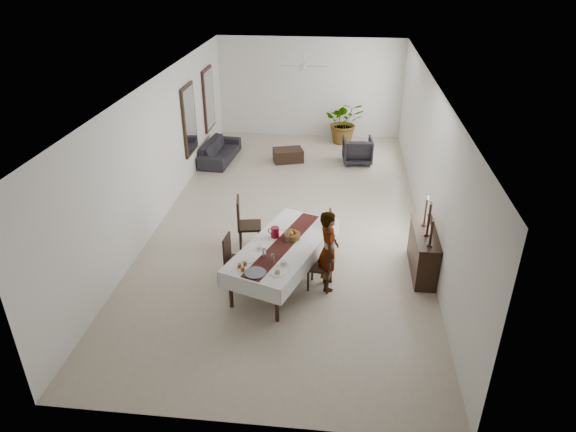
{
  "coord_description": "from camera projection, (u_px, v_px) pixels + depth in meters",
  "views": [
    {
      "loc": [
        1.08,
        -10.72,
        5.72
      ],
      "look_at": [
        0.14,
        -1.94,
        1.05
      ],
      "focal_mm": 32.0,
      "sensor_mm": 36.0,
      "label": 1
    }
  ],
  "objects": [
    {
      "name": "mirror_glass_near",
      "position": [
        191.0,
        120.0,
        13.66
      ],
      "size": [
        0.01,
        0.9,
        1.7
      ],
      "primitive_type": "cube",
      "color": "white",
      "rests_on": "mirror_frame_near"
    },
    {
      "name": "dining_table_top",
      "position": [
        284.0,
        245.0,
        9.58
      ],
      "size": [
        1.81,
        2.69,
        0.05
      ],
      "primitive_type": "cube",
      "rotation": [
        0.0,
        0.0,
        -0.34
      ],
      "color": "black",
      "rests_on": "table_leg_fl"
    },
    {
      "name": "bread_near_right",
      "position": [
        277.0,
        272.0,
        8.68
      ],
      "size": [
        0.09,
        0.09,
        0.09
      ],
      "primitive_type": "sphere",
      "color": "tan",
      "rests_on": "plate_near_right"
    },
    {
      "name": "saucer_right",
      "position": [
        284.0,
        264.0,
        8.95
      ],
      "size": [
        0.16,
        0.16,
        0.01
      ],
      "primitive_type": "cylinder",
      "color": "white",
      "rests_on": "tablecloth_top"
    },
    {
      "name": "fan_hub",
      "position": [
        303.0,
        66.0,
        13.48
      ],
      "size": [
        0.16,
        0.16,
        0.08
      ],
      "primitive_type": "cylinder",
      "color": "white",
      "rests_on": "fan_rod"
    },
    {
      "name": "plate_near_right",
      "position": [
        277.0,
        273.0,
        8.69
      ],
      "size": [
        0.25,
        0.25,
        0.02
      ],
      "primitive_type": "cylinder",
      "color": "white",
      "rests_on": "tablecloth_top"
    },
    {
      "name": "wall_back",
      "position": [
        310.0,
        88.0,
        16.72
      ],
      "size": [
        6.0,
        0.02,
        3.2
      ],
      "primitive_type": "cube",
      "color": "white",
      "rests_on": "floor"
    },
    {
      "name": "jam_jar_a",
      "position": [
        243.0,
        269.0,
        8.74
      ],
      "size": [
        0.07,
        0.07,
        0.08
      ],
      "primitive_type": "cylinder",
      "color": "#904514",
      "rests_on": "tablecloth_top"
    },
    {
      "name": "candlestick_far_base",
      "position": [
        424.0,
        225.0,
        9.95
      ],
      "size": [
        0.1,
        0.1,
        0.03
      ],
      "primitive_type": "cylinder",
      "color": "black",
      "rests_on": "sideboard_top"
    },
    {
      "name": "chair_left_far_leg_fr",
      "position": [
        240.0,
        242.0,
        10.7
      ],
      "size": [
        0.06,
        0.06,
        0.48
      ],
      "primitive_type": "cylinder",
      "rotation": [
        0.0,
        0.0,
        0.17
      ],
      "color": "black",
      "rests_on": "floor"
    },
    {
      "name": "wine_glass_mid",
      "position": [
        264.0,
        253.0,
        9.11
      ],
      "size": [
        0.07,
        0.07,
        0.18
      ],
      "primitive_type": "cylinder",
      "color": "white",
      "rests_on": "tablecloth_top"
    },
    {
      "name": "coffee_table",
      "position": [
        288.0,
        155.0,
        15.26
      ],
      "size": [
        0.98,
        0.79,
        0.38
      ],
      "primitive_type": "cube",
      "rotation": [
        0.0,
        0.0,
        0.3
      ],
      "color": "black",
      "rests_on": "floor"
    },
    {
      "name": "chair_right_near_leg_bl",
      "position": [
        308.0,
        281.0,
        9.49
      ],
      "size": [
        0.05,
        0.05,
        0.44
      ],
      "primitive_type": "cylinder",
      "rotation": [
        0.0,
        0.0,
        -0.15
      ],
      "color": "black",
      "rests_on": "floor"
    },
    {
      "name": "table_leg_br",
      "position": [
        329.0,
        240.0,
        10.53
      ],
      "size": [
        0.09,
        0.09,
        0.73
      ],
      "primitive_type": "cylinder",
      "rotation": [
        0.0,
        0.0,
        -0.34
      ],
      "color": "black",
      "rests_on": "floor"
    },
    {
      "name": "candlestick_near_candle",
      "position": [
        433.0,
        219.0,
        9.03
      ],
      "size": [
        0.03,
        0.03,
        0.08
      ],
      "primitive_type": "cylinder",
      "color": "white",
      "rests_on": "candlestick_near_shaft"
    },
    {
      "name": "candlestick_near_base",
      "position": [
        430.0,
        245.0,
        9.28
      ],
      "size": [
        0.1,
        0.1,
        0.03
      ],
      "primitive_type": "cylinder",
      "color": "black",
      "rests_on": "sideboard_top"
    },
    {
      "name": "armchair",
      "position": [
        357.0,
        150.0,
        15.06
      ],
      "size": [
        0.9,
        0.92,
        0.77
      ],
      "primitive_type": "imported",
      "rotation": [
        0.0,
        0.0,
        3.23
      ],
      "color": "#252328",
      "rests_on": "floor"
    },
    {
      "name": "chair_left_far_leg_br",
      "position": [
        259.0,
        241.0,
        10.72
      ],
      "size": [
        0.06,
        0.06,
        0.48
      ],
      "primitive_type": "cylinder",
      "rotation": [
        0.0,
        0.0,
        0.17
      ],
      "color": "black",
      "rests_on": "floor"
    },
    {
      "name": "chair_left_far_leg_bl",
      "position": [
        259.0,
        232.0,
        11.07
      ],
      "size": [
        0.06,
        0.06,
        0.48
      ],
      "primitive_type": "cylinder",
      "rotation": [
        0.0,
        0.0,
        0.17
      ],
      "color": "black",
      "rests_on": "floor"
    },
    {
      "name": "sofa",
      "position": [
        220.0,
        151.0,
        15.31
      ],
      "size": [
        0.93,
        2.04,
        0.58
      ],
      "primitive_type": "imported",
      "rotation": [
        0.0,
        0.0,
        1.49
      ],
      "color": "#252227",
      "rests_on": "floor"
    },
    {
      "name": "fan_blade_s",
      "position": [
        302.0,
        69.0,
        13.17
      ],
      "size": [
        0.1,
        0.55,
        0.01
      ],
      "primitive_type": "cube",
      "color": "white",
      "rests_on": "fan_hub"
    },
    {
      "name": "candlestick_mid_candle",
      "position": [
        431.0,
        202.0,
        9.3
      ],
      "size": [
        0.03,
        0.03,
        0.08
      ],
      "primitive_type": "cylinder",
      "color": "beige",
      "rests_on": "candlestick_mid_shaft"
    },
    {
      "name": "wall_right",
      "position": [
        428.0,
        159.0,
        11.16
      ],
      "size": [
        0.02,
        12.0,
        3.2
      ],
      "primitive_type": "cube",
      "color": "white",
      "rests_on": "floor"
    },
    {
      "name": "sideboard_top",
      "position": [
        426.0,
        232.0,
        9.76
      ],
      "size": [
        0.42,
        1.5,
        0.03
      ],
      "primitive_type": "cube",
      "color": "black",
      "rests_on": "sideboard_body"
    },
    {
      "name": "chair_left_far_seat",
      "position": [
        249.0,
        226.0,
        10.76
      ],
      "size": [
        0.56,
        0.56,
        0.05
      ],
      "primitive_type": "cube",
      "rotation": [
        0.0,
        0.0,
        -1.4
      ],
      "color": "black",
      "rests_on": "chair_left_far_leg_fl"
    },
    {
      "name": "candlestick_mid_shaft",
      "position": [
        429.0,
        219.0,
        9.46
      ],
      "size": [
        0.05,
        0.05,
        0.63
      ],
      "primitive_type": "cylinder",
      "color": "black",
      "rests_on": "candlestick_mid_base"
    },
    {
      "name": "candlestick_far_shaft",
      "position": [
        426.0,
        212.0,
        9.82
      ],
      "size": [
        0.05,
        0.05,
        0.53
      ],
      "primitive_type": "cylinder",
      "color": "black",
      "rests_on": "candlestick_far_base"
    },
    {
      "name": "saucer_left",
      "position": [
        260.0,
        249.0,
        9.39
      ],
      "size": [
        0.16,
        0.16,
        0.01
      ],
      "primitive_type": "cylinder",
      "color": "white",
      "rests_on": "tablecloth_top"
    },
    {
      "name": "chair_right_far_seat",
      "position": [
        320.0,
        237.0,
        10.45
      ],
      "size": [
        0.47,
        0.47,
        0.05
      ],
      "primitive_type": "cube",
      "rotation": [
        0.0,
        0.0,
        1.67
      ],
      "color": "black",
      "rests_on": "chair_right_far_leg_fl"
    },
    {
      "name": "wine_glass_near",
      "position": [
        273.0,
        259.0,
        8.94
      ],
      "size": [
        0.07,
        0.07,
        0.18
      ],
      "primitive_type": "cylinder",
      "color": "white",
      "rests_on": "tablecloth_top"
    },
    {
      "name": "candlestick_mid_base",
      "position": [
        427.0,
        235.0,
        9.61
      ],
      "size": [
        0.1,
        0.1,
        0.03
      ],
      "primitive_type": "cylinder",
      "color": "black",
      "rests_on": "sideboard_top"
    },
    {
      "name": "mirror_frame_far",
      "position": [
        208.0,
        99.0,
        15.51
      ],
      "size": [
        0.06,
        1.05,
        1.85
      ],
      "primitive_type": "cube",
      "color": "black",
      "rests_on": "wall_left"
    },
    {
      "name": "sideboard_body",
      "position": [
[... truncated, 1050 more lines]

